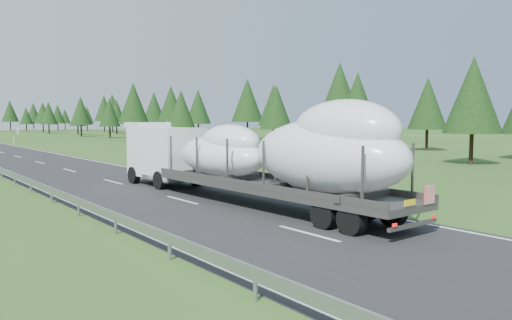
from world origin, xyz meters
TOP-DOWN VIEW (x-y plane):
  - ground at (0.00, 0.00)m, footprint 400.00×400.00m
  - highway_sign at (7.20, 80.00)m, footprint 0.08×0.90m
  - tree_line_right at (39.39, 88.83)m, footprint 27.83×255.30m
  - boat_truck at (2.02, 5.95)m, footprint 3.46×20.34m

SIDE VIEW (x-z plane):
  - ground at x=0.00m, z-range 0.00..0.00m
  - highway_sign at x=7.20m, z-range 0.51..3.11m
  - boat_truck at x=2.02m, z-range 0.04..4.73m
  - tree_line_right at x=39.39m, z-range 0.57..13.05m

